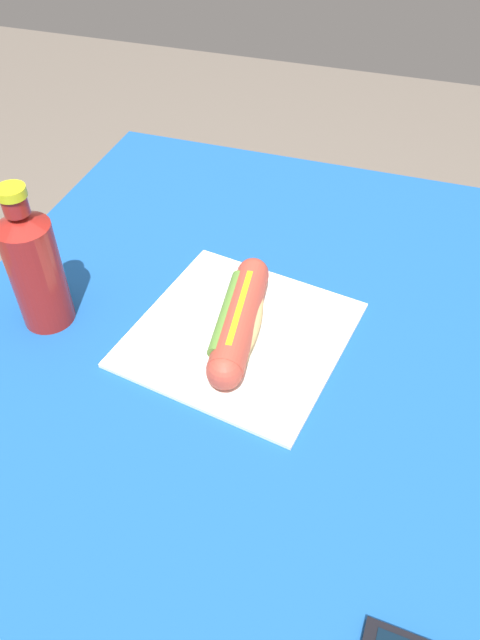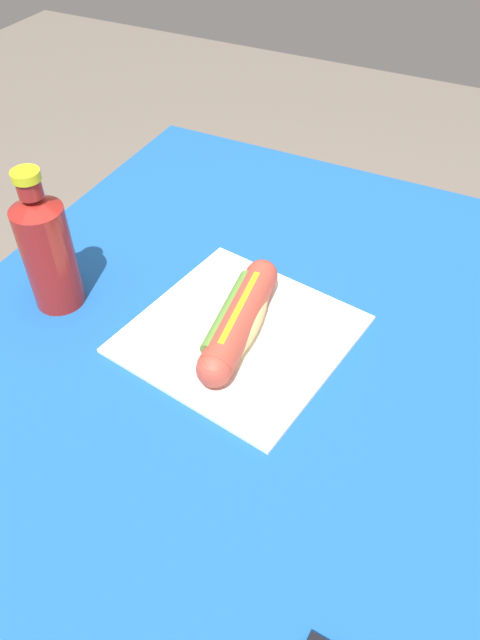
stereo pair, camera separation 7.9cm
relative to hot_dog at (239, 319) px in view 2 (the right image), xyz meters
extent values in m
plane|color=#6B6056|center=(-0.08, -0.02, -0.79)|extent=(6.00, 6.00, 0.00)
cylinder|color=brown|center=(0.39, -0.34, -0.43)|extent=(0.07, 0.07, 0.72)
cylinder|color=brown|center=(0.39, 0.30, -0.43)|extent=(0.07, 0.07, 0.72)
cube|color=brown|center=(-0.08, -0.02, -0.05)|extent=(1.09, 0.80, 0.03)
cube|color=#19519E|center=(-0.08, -0.02, -0.03)|extent=(1.15, 0.86, 0.00)
cube|color=white|center=(0.00, 0.00, -0.03)|extent=(0.31, 0.32, 0.01)
ellipsoid|color=#E5BC75|center=(0.00, 0.00, 0.00)|extent=(0.19, 0.08, 0.04)
cylinder|color=#B24233|center=(0.00, 0.00, 0.00)|extent=(0.19, 0.07, 0.05)
sphere|color=#B24233|center=(0.09, 0.01, 0.00)|extent=(0.05, 0.05, 0.05)
sphere|color=#B24233|center=(-0.09, -0.01, 0.00)|extent=(0.05, 0.05, 0.05)
cube|color=yellow|center=(0.00, 0.00, 0.02)|extent=(0.14, 0.03, 0.00)
cylinder|color=#568433|center=(0.00, 0.02, 0.01)|extent=(0.16, 0.04, 0.02)
cylinder|color=maroon|center=(-0.05, 0.27, 0.05)|extent=(0.07, 0.07, 0.16)
cone|color=maroon|center=(-0.05, 0.27, 0.14)|extent=(0.07, 0.07, 0.02)
cylinder|color=maroon|center=(-0.05, 0.27, 0.16)|extent=(0.03, 0.03, 0.02)
cylinder|color=yellow|center=(-0.05, 0.27, 0.17)|extent=(0.04, 0.04, 0.01)
camera|label=1|loc=(-0.53, -0.18, 0.55)|focal=32.95mm
camera|label=2|loc=(-0.51, -0.25, 0.55)|focal=32.95mm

